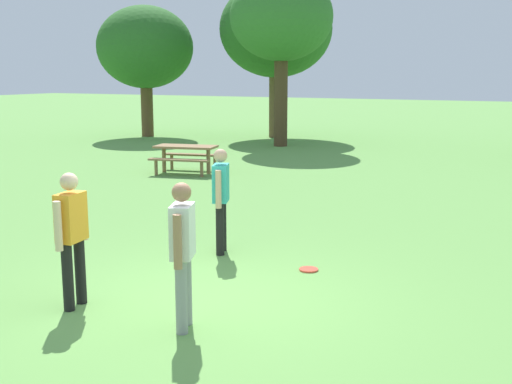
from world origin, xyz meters
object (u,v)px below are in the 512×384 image
(person_bystander, at_px, (72,231))
(picnic_table_near, at_px, (186,153))
(tree_far_right, at_px, (281,18))
(tree_tall_left, at_px, (145,48))
(person_thrower, at_px, (221,194))
(frisbee, at_px, (309,269))
(tree_broad_center, at_px, (276,30))
(person_catcher, at_px, (183,246))

(person_bystander, height_order, picnic_table_near, person_bystander)
(person_bystander, relative_size, tree_far_right, 0.25)
(picnic_table_near, bearing_deg, tree_tall_left, 131.60)
(picnic_table_near, relative_size, tree_far_right, 0.30)
(person_thrower, bearing_deg, frisbee, -8.68)
(person_thrower, bearing_deg, person_bystander, -98.59)
(person_bystander, distance_m, frisbee, 3.39)
(tree_broad_center, xyz_separation_m, tree_far_right, (1.60, -2.99, 0.20))
(person_catcher, xyz_separation_m, tree_broad_center, (-7.93, 19.62, 3.62))
(person_thrower, bearing_deg, tree_tall_left, 129.38)
(frisbee, bearing_deg, person_catcher, -99.98)
(person_catcher, relative_size, picnic_table_near, 0.84)
(person_catcher, bearing_deg, tree_tall_left, 126.98)
(person_catcher, relative_size, frisbee, 6.00)
(person_catcher, height_order, frisbee, person_catcher)
(tree_far_right, bearing_deg, person_bystander, -73.96)
(person_bystander, height_order, tree_far_right, tree_far_right)
(frisbee, bearing_deg, picnic_table_near, 133.29)
(person_catcher, height_order, tree_tall_left, tree_tall_left)
(person_bystander, xyz_separation_m, picnic_table_near, (-4.44, 9.41, -0.38))
(person_bystander, bearing_deg, tree_far_right, 106.04)
(person_bystander, bearing_deg, tree_tall_left, 123.58)
(picnic_table_near, distance_m, tree_far_right, 8.37)
(frisbee, xyz_separation_m, tree_far_right, (-6.78, 14.07, 4.75))
(tree_broad_center, bearing_deg, tree_far_right, -61.85)
(person_bystander, distance_m, tree_broad_center, 20.96)
(person_bystander, distance_m, picnic_table_near, 10.42)
(person_thrower, bearing_deg, person_catcher, -68.29)
(picnic_table_near, bearing_deg, frisbee, -46.71)
(person_thrower, distance_m, frisbee, 1.84)
(person_bystander, height_order, tree_broad_center, tree_broad_center)
(picnic_table_near, xyz_separation_m, tree_tall_left, (-7.18, 8.08, 3.27))
(tree_tall_left, bearing_deg, tree_broad_center, 22.24)
(tree_broad_center, bearing_deg, person_thrower, -67.95)
(tree_far_right, bearing_deg, person_catcher, -69.17)
(person_catcher, height_order, person_bystander, same)
(person_catcher, xyz_separation_m, frisbee, (0.45, 2.56, -0.93))
(person_bystander, relative_size, frisbee, 6.00)
(picnic_table_near, xyz_separation_m, tree_broad_center, (-1.94, 10.22, 4.00))
(picnic_table_near, bearing_deg, tree_far_right, 92.74)
(person_thrower, height_order, frisbee, person_thrower)
(person_bystander, bearing_deg, person_catcher, 0.73)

